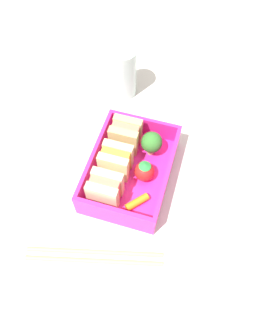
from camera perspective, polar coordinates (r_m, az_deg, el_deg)
The scene contains 11 objects.
ground_plane at distance 54.86cm, azimuth 0.00°, elevation -1.95°, with size 120.00×120.00×2.00cm, color beige.
bento_tray at distance 53.46cm, azimuth 0.00°, elevation -1.13°, with size 17.25×12.35×1.20cm, color #F22591.
bento_rim at distance 51.26cm, azimuth 0.00°, elevation 0.24°, with size 17.25×12.35×3.86cm.
sandwich_left at distance 48.81cm, azimuth -4.42°, elevation -3.68°, with size 3.83×4.75×5.14cm.
sandwich_center_left at distance 51.11cm, azimuth -2.55°, elevation 1.26°, with size 3.83×4.75×5.14cm.
sandwich_center at distance 53.81cm, azimuth -0.85°, elevation 5.75°, with size 3.83×4.75×5.14cm.
carrot_stick_far_left at distance 49.96cm, azimuth 1.15°, elevation -5.94°, with size 1.15×1.15×3.80cm, color orange.
strawberry_far_left at distance 51.07cm, azimuth 2.40°, elevation -0.72°, with size 3.18×3.18×3.78cm.
broccoli_floret at distance 52.76cm, azimuth 3.70°, elevation 4.43°, with size 3.45×3.45×4.64cm.
chopstick_pair at distance 48.94cm, azimuth -6.36°, elevation -14.96°, with size 6.71×19.74×0.70cm.
drinking_glass at distance 61.68cm, azimuth -1.35°, elevation 16.32°, with size 5.01×5.01×9.82cm, color silver.
Camera 1 is at (-24.92, -7.45, 47.30)cm, focal length 35.00 mm.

